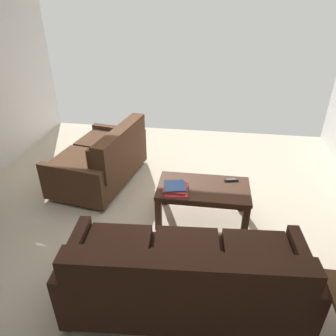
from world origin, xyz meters
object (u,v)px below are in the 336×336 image
(book_stack, at_px, (176,189))
(sofa_main, at_px, (186,277))
(tv_remote, at_px, (231,180))
(coffee_table, at_px, (203,192))
(loveseat_near, at_px, (103,159))

(book_stack, bearing_deg, sofa_main, 101.03)
(book_stack, distance_m, tv_remote, 0.69)
(coffee_table, distance_m, book_stack, 0.35)
(tv_remote, bearing_deg, coffee_table, 30.10)
(sofa_main, distance_m, coffee_table, 1.23)
(loveseat_near, relative_size, book_stack, 4.88)
(sofa_main, relative_size, coffee_table, 1.94)
(loveseat_near, height_order, tv_remote, loveseat_near)
(sofa_main, bearing_deg, loveseat_near, -55.12)
(sofa_main, bearing_deg, tv_remote, -105.80)
(book_stack, bearing_deg, loveseat_near, -36.43)
(sofa_main, xyz_separation_m, tv_remote, (-0.40, -1.41, 0.10))
(loveseat_near, bearing_deg, coffee_table, 154.32)
(loveseat_near, relative_size, tv_remote, 9.44)
(coffee_table, relative_size, tv_remote, 6.29)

